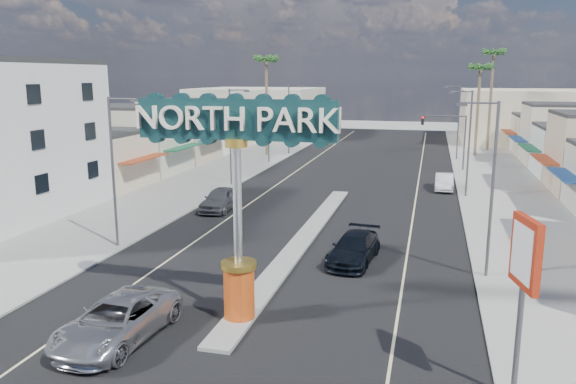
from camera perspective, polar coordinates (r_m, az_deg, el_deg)
The scene contains 25 objects.
ground at distance 50.66m, azimuth 5.55°, elevation 0.10°, with size 160.00×160.00×0.00m, color gray.
road at distance 50.66m, azimuth 5.55°, elevation 0.10°, with size 20.00×120.00×0.01m, color black.
median_island at distance 35.38m, azimuth 1.50°, elevation -4.88°, with size 1.30×30.00×0.16m, color gray.
sidewalk_left at distance 54.52m, azimuth -9.15°, elevation 0.90°, with size 8.00×120.00×0.12m, color gray.
sidewalk_right at distance 50.50m, azimuth 21.44°, elevation -0.64°, with size 8.00×120.00×0.12m, color gray.
storefront_row_left at distance 69.97m, azimuth -12.54°, elevation 5.59°, with size 12.00×42.00×6.00m, color beige.
backdrop_far_left at distance 98.77m, azimuth -3.07°, elevation 8.17°, with size 20.00×20.00×8.00m, color #B7B29E.
backdrop_far_right at distance 95.36m, azimuth 23.27°, elevation 7.11°, with size 20.00×20.00×8.00m, color beige.
gateway_sign at distance 22.74m, azimuth -5.21°, elevation 0.85°, with size 8.20×1.50×9.15m.
traffic_signal_left at distance 65.49m, azimuth -0.46°, elevation 6.58°, with size 5.09×0.45×6.00m.
traffic_signal_right at distance 63.34m, azimuth 15.91°, elevation 5.96°, with size 5.09×0.45×6.00m.
streetlight_l_near at distance 34.54m, azimuth -17.16°, elevation 2.68°, with size 2.03×0.22×9.00m.
streetlight_l_mid at distance 52.48m, azimuth -5.73°, elevation 6.10°, with size 2.03×0.22×9.00m.
streetlight_l_far at distance 73.46m, azimuth 0.20°, elevation 7.77°, with size 2.03×0.22×9.00m.
streetlight_r_near at distance 29.64m, azimuth 19.79°, elevation 1.07°, with size 2.03×0.22×9.00m.
streetlight_r_mid at distance 49.40m, azimuth 17.76°, elevation 5.24°, with size 2.03×0.22×9.00m.
streetlight_r_far at distance 71.29m, azimuth 16.82°, elevation 7.15°, with size 2.03×0.22×9.00m.
palm_left_far at distance 72.04m, azimuth -2.22°, elevation 12.80°, with size 2.60×2.60×13.10m.
palm_right_mid at distance 75.24m, azimuth 18.95°, elevation 11.46°, with size 2.60×2.60×12.10m.
palm_right_far at distance 81.42m, azimuth 20.16°, elevation 12.62°, with size 2.60×2.60×14.10m.
suv_left at distance 23.42m, azimuth -16.97°, elevation -12.36°, with size 2.81×6.10×1.69m, color #A9A9AE.
suv_right at distance 31.52m, azimuth 6.72°, elevation -5.72°, with size 2.20×5.40×1.57m, color black.
car_parked_left at distance 43.49m, azimuth -6.89°, elevation -0.71°, with size 2.06×5.12×1.75m, color #5E5D62.
car_parked_right at distance 52.78m, azimuth 15.58°, elevation 1.01°, with size 1.57×4.51×1.49m, color silver.
bank_pylon_sign at distance 18.80m, azimuth 22.91°, elevation -6.68°, with size 0.66×1.84×5.89m.
Camera 1 is at (7.53, -19.04, 10.23)m, focal length 35.00 mm.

